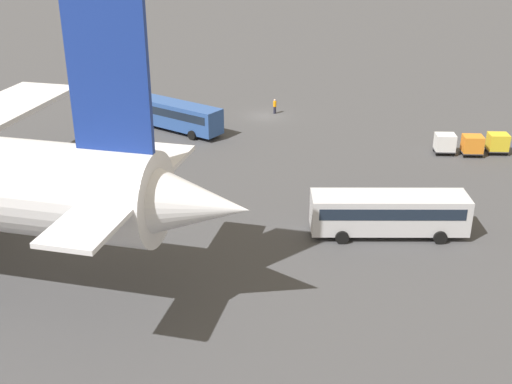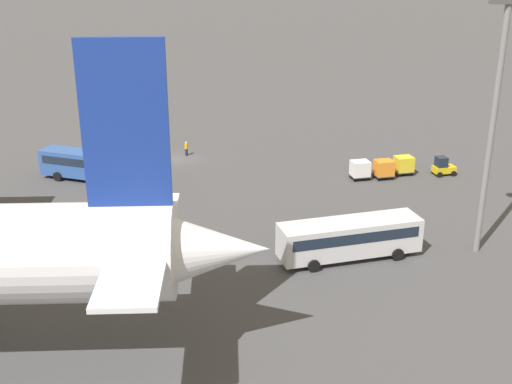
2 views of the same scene
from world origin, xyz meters
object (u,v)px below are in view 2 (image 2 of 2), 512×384
at_px(cargo_cart_orange, 384,168).
at_px(cargo_cart_white, 360,169).
at_px(shuttle_bus_far, 350,236).
at_px(baggage_tug, 443,167).
at_px(cargo_cart_yellow, 404,164).
at_px(shuttle_bus_near, 93,164).
at_px(worker_person, 186,149).

height_order(cargo_cart_orange, cargo_cart_white, same).
relative_size(shuttle_bus_far, baggage_tug, 4.73).
height_order(baggage_tug, cargo_cart_yellow, baggage_tug).
bearing_deg(shuttle_bus_far, baggage_tug, -138.73).
xyz_separation_m(baggage_tug, cargo_cart_yellow, (4.25, -0.80, 0.25)).
relative_size(cargo_cart_orange, cargo_cart_white, 1.00).
relative_size(cargo_cart_yellow, cargo_cart_orange, 1.00).
xyz_separation_m(shuttle_bus_near, cargo_cart_yellow, (-33.59, 3.28, -0.70)).
bearing_deg(shuttle_bus_far, cargo_cart_yellow, -129.17).
relative_size(worker_person, cargo_cart_white, 0.82).
bearing_deg(shuttle_bus_far, cargo_cart_white, -117.17).
relative_size(shuttle_bus_near, cargo_cart_white, 5.48).
distance_m(baggage_tug, worker_person, 29.85).
bearing_deg(baggage_tug, worker_person, -27.44).
bearing_deg(cargo_cart_white, shuttle_bus_far, 69.70).
xyz_separation_m(worker_person, cargo_cart_yellow, (-23.25, 10.81, 0.32)).
bearing_deg(cargo_cart_yellow, baggage_tug, 169.32).
relative_size(worker_person, cargo_cart_orange, 0.82).
bearing_deg(cargo_cart_yellow, worker_person, -24.94).
height_order(shuttle_bus_near, worker_person, shuttle_bus_near).
relative_size(baggage_tug, cargo_cart_orange, 1.18).
height_order(cargo_cart_yellow, cargo_cart_white, same).
relative_size(baggage_tug, cargo_cart_white, 1.18).
relative_size(worker_person, cargo_cart_yellow, 0.82).
distance_m(baggage_tug, cargo_cart_orange, 6.87).
height_order(shuttle_bus_far, worker_person, shuttle_bus_far).
bearing_deg(cargo_cart_white, worker_person, -32.72).
height_order(baggage_tug, worker_person, baggage_tug).
height_order(shuttle_bus_near, baggage_tug, shuttle_bus_near).
bearing_deg(shuttle_bus_near, cargo_cart_white, -159.55).
distance_m(worker_person, cargo_cart_yellow, 25.64).
xyz_separation_m(cargo_cart_orange, cargo_cart_white, (2.61, -0.17, 0.00)).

